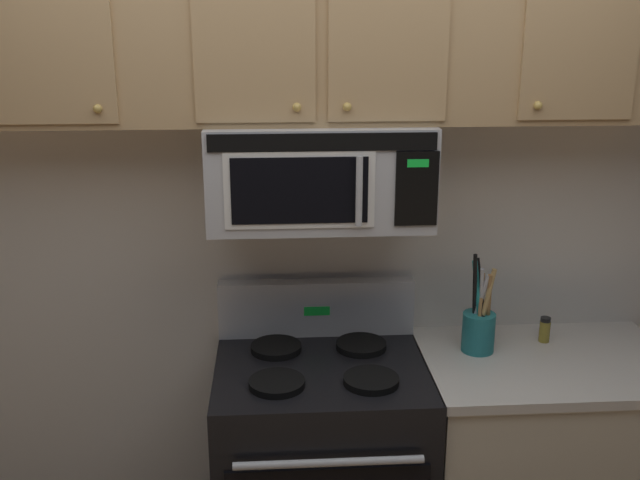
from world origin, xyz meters
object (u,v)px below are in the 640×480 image
Objects in this scene: stove_range at (321,470)px; utensil_crock_teal at (479,325)px; spice_jar at (545,330)px; over_range_microwave at (319,174)px.

stove_range is 2.85× the size of utensil_crock_teal.
stove_range is at bearing -170.26° from spice_jar.
over_range_microwave is 1.07m from spice_jar.
spice_jar is at bearing 2.16° from over_range_microwave.
spice_jar is (0.28, 0.06, -0.06)m from utensil_crock_teal.
spice_jar is at bearing 13.08° from utensil_crock_teal.
over_range_microwave is at bearing 90.14° from stove_range.
stove_range is 1.00m from spice_jar.
spice_jar is (0.87, 0.03, -0.63)m from over_range_microwave.
utensil_crock_teal is 3.98× the size of spice_jar.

